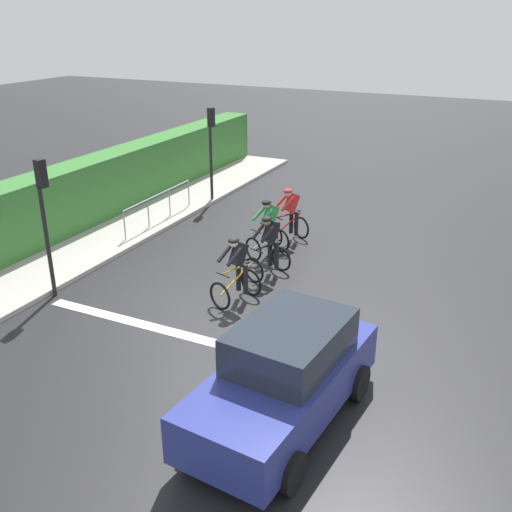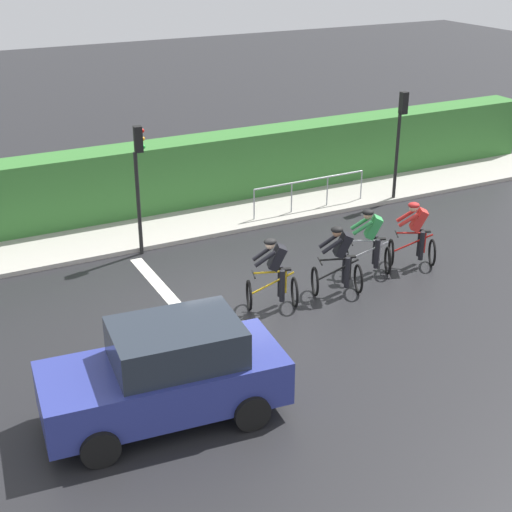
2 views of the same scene
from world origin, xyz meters
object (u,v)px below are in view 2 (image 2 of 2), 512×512
Objects in this scene: traffic_light_near_crossing at (139,171)px; car_navy at (167,373)px; cyclist_fourth at (274,275)px; traffic_light_far_junction at (400,130)px; cyclist_mid at (339,262)px; pedestrian_railing_kerbside at (310,187)px; cyclist_lead at (415,236)px; cyclist_second at (370,243)px.

car_navy is at bearing -15.86° from traffic_light_near_crossing.
cyclist_fourth is 0.50× the size of traffic_light_far_junction.
traffic_light_far_junction is at bearing 125.05° from car_navy.
pedestrian_railing_kerbside is (-4.83, 2.12, -0.00)m from cyclist_mid.
cyclist_lead is 2.54m from cyclist_mid.
traffic_light_far_junction is (-4.02, 2.47, 1.43)m from cyclist_lead.
traffic_light_near_crossing is 1.00× the size of traffic_light_far_junction.
cyclist_mid reaches higher than pedestrian_railing_kerbside.
traffic_light_near_crossing is at bearing -123.29° from cyclist_lead.
car_navy is at bearing -68.04° from cyclist_lead.
cyclist_second is 5.60m from traffic_light_far_junction.
cyclist_second is 2.92m from cyclist_fourth.
car_navy reaches higher than cyclist_lead.
cyclist_mid is at bearing -79.51° from cyclist_lead.
cyclist_lead is 8.26m from car_navy.
pedestrian_railing_kerbside is (-0.35, -2.86, -1.43)m from traffic_light_far_junction.
traffic_light_far_junction is at bearing 148.40° from cyclist_lead.
cyclist_mid is at bearing 37.34° from traffic_light_near_crossing.
traffic_light_near_crossing reaches higher than pedestrian_railing_kerbside.
cyclist_mid is 5.49m from traffic_light_near_crossing.
cyclist_fourth is (-0.08, -1.64, 0.00)m from cyclist_mid.
cyclist_second is 0.39× the size of car_navy.
traffic_light_near_crossing is 5.55m from pedestrian_railing_kerbside.
cyclist_second is 5.93m from traffic_light_near_crossing.
cyclist_mid is at bearing -47.97° from traffic_light_far_junction.
cyclist_lead is at bearing 56.71° from traffic_light_near_crossing.
cyclist_fourth is 0.39× the size of car_navy.
traffic_light_near_crossing is (-4.14, -1.57, 1.43)m from cyclist_fourth.
car_navy is 10.42m from pedestrian_railing_kerbside.
car_navy is at bearing -52.45° from cyclist_fourth.
cyclist_fourth is at bearing -38.35° from pedestrian_railing_kerbside.
traffic_light_near_crossing is at bearing -83.44° from pedestrian_railing_kerbside.
pedestrian_railing_kerbside is at bearing 96.56° from traffic_light_near_crossing.
car_navy is (2.70, -3.52, 0.08)m from cyclist_fourth.
traffic_light_far_junction reaches higher than cyclist_fourth.
cyclist_second and cyclist_fourth have the same top height.
cyclist_lead is 6.98m from traffic_light_near_crossing.
pedestrian_railing_kerbside is (-4.26, 0.88, -0.00)m from cyclist_second.
cyclist_mid is 0.50× the size of traffic_light_far_junction.
cyclist_lead and cyclist_fourth have the same top height.
cyclist_lead and cyclist_mid have the same top height.
traffic_light_far_junction is at bearing 132.03° from cyclist_mid.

